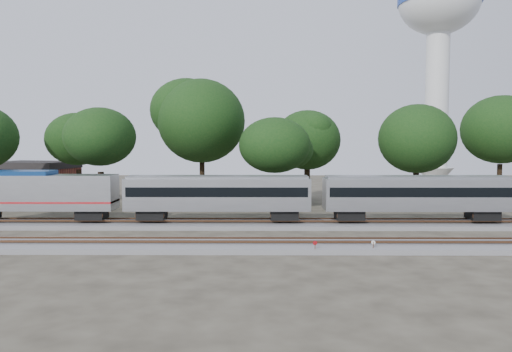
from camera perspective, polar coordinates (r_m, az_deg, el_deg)
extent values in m
plane|color=#383328|center=(43.45, 2.07, -7.11)|extent=(160.00, 160.00, 0.00)
cube|color=slate|center=(49.32, 1.87, -5.54)|extent=(160.00, 5.00, 0.40)
cube|color=brown|center=(48.54, 1.89, -5.15)|extent=(160.00, 0.08, 0.15)
cube|color=brown|center=(49.95, 1.85, -4.89)|extent=(160.00, 0.08, 0.15)
cube|color=slate|center=(39.50, 2.24, -7.94)|extent=(160.00, 5.00, 0.40)
cube|color=brown|center=(38.70, 2.27, -7.51)|extent=(160.00, 0.08, 0.15)
cube|color=brown|center=(40.11, 2.21, -7.10)|extent=(160.00, 0.08, 0.15)
cube|color=#B5B8BC|center=(52.69, -21.54, -1.73)|extent=(10.97, 3.11, 3.42)
cube|color=navy|center=(54.67, -26.52, 0.01)|extent=(8.80, 3.04, 1.04)
cube|color=#AA1A1E|center=(53.26, -22.76, -2.65)|extent=(13.46, 3.15, 0.19)
cube|color=black|center=(51.85, -18.24, -4.16)|extent=(2.69, 2.28, 0.93)
cube|color=#B5B8BC|center=(49.06, -4.37, -2.05)|extent=(18.01, 3.11, 3.11)
cube|color=black|center=(49.03, -4.37, -1.69)|extent=(17.39, 3.16, 0.93)
cube|color=gray|center=(48.92, -4.38, -0.18)|extent=(17.60, 2.48, 0.36)
cube|color=black|center=(50.28, -11.81, -4.29)|extent=(2.69, 2.28, 0.93)
cube|color=black|center=(49.21, 3.25, -4.39)|extent=(2.69, 2.28, 0.93)
cube|color=#B5B8BC|center=(51.25, 17.84, -1.97)|extent=(18.01, 3.11, 3.11)
cube|color=black|center=(51.22, 17.85, -1.62)|extent=(17.39, 3.16, 0.93)
cube|color=gray|center=(51.11, 17.88, -0.18)|extent=(17.60, 2.48, 0.36)
cube|color=black|center=(49.94, 10.62, -4.33)|extent=(2.69, 2.28, 0.93)
cube|color=black|center=(53.80, 24.45, -4.03)|extent=(2.69, 2.28, 0.93)
cylinder|color=#512D19|center=(37.52, 6.76, -8.22)|extent=(0.06, 0.06, 0.90)
cylinder|color=#B70D18|center=(37.44, 6.77, -7.62)|extent=(0.31, 0.14, 0.32)
cylinder|color=#512D19|center=(38.68, 13.25, -7.96)|extent=(0.06, 0.06, 0.86)
cylinder|color=silver|center=(38.60, 13.26, -7.40)|extent=(0.31, 0.05, 0.31)
cube|color=#512D19|center=(38.78, 10.04, -8.30)|extent=(0.58, 0.47, 0.30)
cylinder|color=silver|center=(91.18, 19.93, 6.99)|extent=(3.86, 3.86, 27.01)
cone|color=silver|center=(91.26, 19.76, -0.28)|extent=(6.17, 6.17, 3.86)
ellipsoid|color=silver|center=(94.07, 20.21, 18.35)|extent=(13.51, 13.51, 11.48)
cylinder|color=#1C3A9A|center=(94.07, 20.21, 18.35)|extent=(13.66, 13.66, 1.54)
cube|color=maroon|center=(81.18, -23.98, -0.71)|extent=(12.48, 10.09, 4.38)
cube|color=black|center=(81.02, -24.03, 1.18)|extent=(12.72, 10.33, 0.99)
cylinder|color=black|center=(69.49, -19.57, -1.22)|extent=(0.70, 0.70, 4.66)
ellipsoid|color=black|center=(69.22, -19.69, 4.00)|extent=(8.79, 8.79, 7.47)
cylinder|color=black|center=(61.24, -17.27, -1.78)|extent=(0.70, 0.70, 4.79)
ellipsoid|color=black|center=(60.95, -17.40, 4.31)|extent=(9.03, 9.03, 7.68)
cylinder|color=black|center=(66.15, -6.17, -0.71)|extent=(0.70, 0.70, 5.93)
ellipsoid|color=black|center=(65.98, -6.22, 6.27)|extent=(11.18, 11.18, 9.50)
cylinder|color=black|center=(59.01, 2.13, -2.08)|extent=(0.70, 0.70, 4.26)
ellipsoid|color=black|center=(58.68, 2.14, 3.54)|extent=(8.03, 8.03, 6.82)
cylinder|color=black|center=(68.86, 5.85, -1.08)|extent=(0.70, 0.70, 4.60)
ellipsoid|color=black|center=(68.59, 5.89, 4.12)|extent=(8.67, 8.67, 7.37)
cylinder|color=black|center=(65.11, 17.78, -1.51)|extent=(0.70, 0.70, 4.67)
ellipsoid|color=black|center=(64.83, 17.90, 4.07)|extent=(8.81, 8.81, 7.49)
cylinder|color=black|center=(73.94, 26.03, -0.83)|extent=(0.70, 0.70, 5.34)
ellipsoid|color=black|center=(73.73, 26.21, 4.79)|extent=(10.07, 10.07, 8.56)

